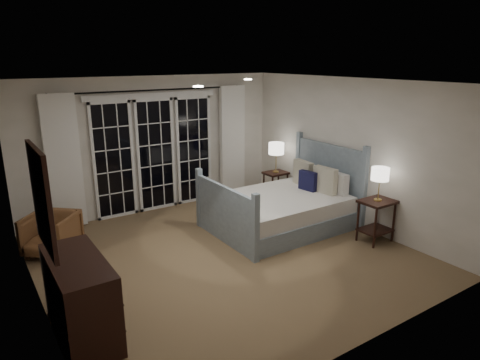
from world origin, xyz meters
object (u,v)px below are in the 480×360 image
bed (283,208)px  nightstand_left (376,214)px  nightstand_right (276,182)px  dresser (81,298)px  armchair (52,234)px  lamp_right (276,149)px  lamp_left (380,175)px

bed → nightstand_left: 1.53m
nightstand_right → dresser: (-4.42, -2.36, 0.05)m
nightstand_left → armchair: bearing=151.4°
nightstand_right → dresser: bearing=-151.9°
lamp_right → dresser: bearing=-151.9°
lamp_right → dresser: (-4.42, -2.36, -0.63)m
lamp_left → dresser: bearing=178.5°
nightstand_right → armchair: 4.29m
nightstand_right → bed: bearing=-123.1°
armchair → lamp_left: bearing=13.1°
nightstand_left → nightstand_right: 2.48m
bed → nightstand_right: size_ratio=3.86×
bed → dresser: 3.83m
bed → lamp_right: size_ratio=3.80×
nightstand_right → armchair: size_ratio=0.86×
lamp_right → nightstand_right: bearing=-90.0°
bed → dresser: (-3.64, -1.17, 0.10)m
bed → nightstand_left: (0.82, -1.29, 0.12)m
nightstand_left → armchair: nightstand_left is taller
nightstand_left → nightstand_right: (-0.05, 2.48, -0.07)m
armchair → dresser: size_ratio=0.56×
bed → armchair: bed is taller
nightstand_right → nightstand_left: bearing=-88.8°
armchair → lamp_right: bearing=43.2°
nightstand_left → bed: bearing=122.7°
nightstand_right → dresser: 5.01m
nightstand_left → lamp_left: lamp_left is taller
armchair → nightstand_left: bearing=13.1°
dresser → armchair: bearing=86.7°
lamp_left → lamp_right: lamp_left is taller
bed → lamp_right: bearing=56.9°
nightstand_left → lamp_right: (-0.05, 2.48, 0.62)m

